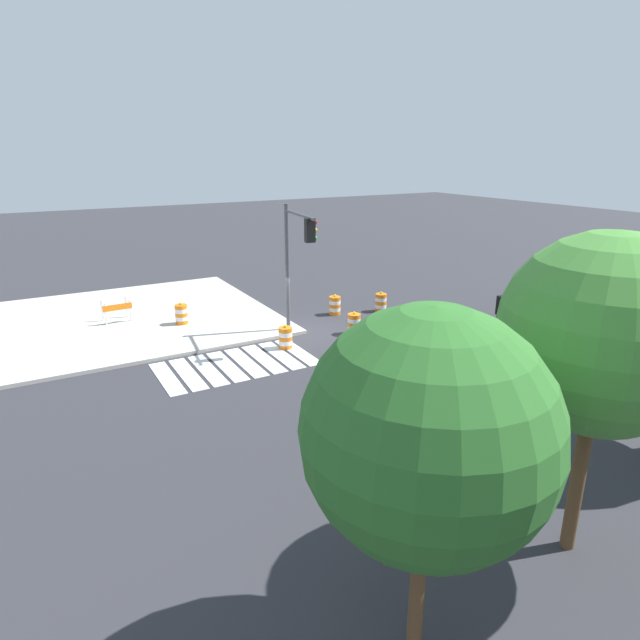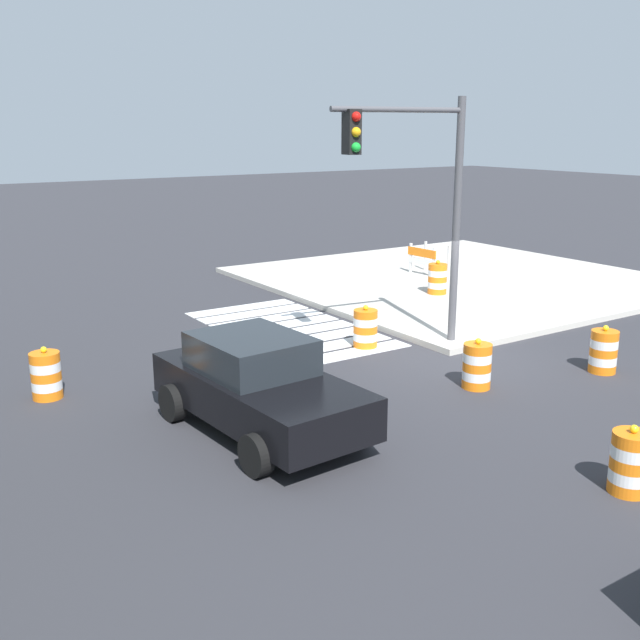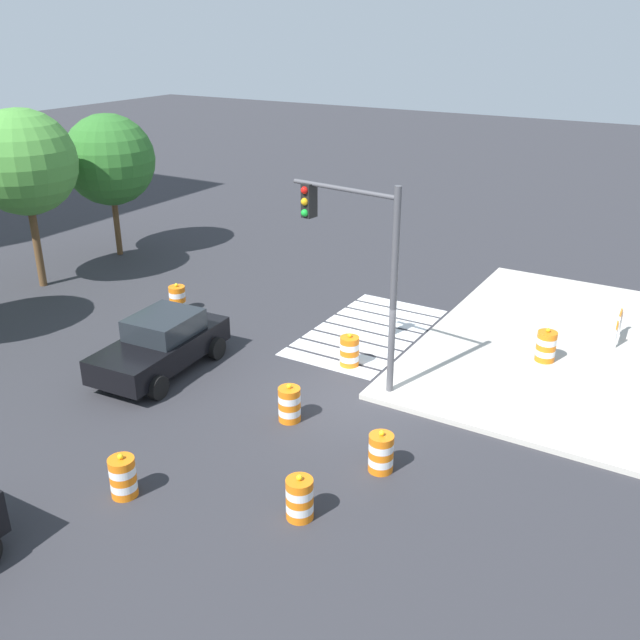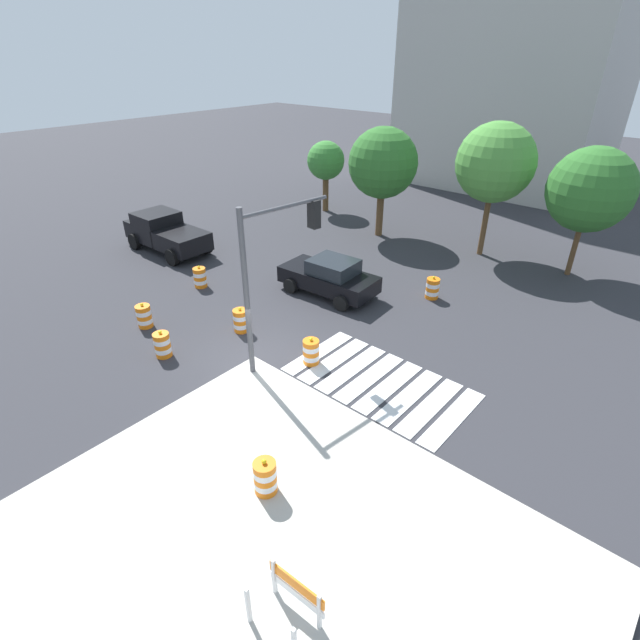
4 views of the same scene
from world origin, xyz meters
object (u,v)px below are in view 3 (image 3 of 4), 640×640
Objects in this scene: traffic_barrel_crosswalk_end at (381,453)px; traffic_barrel_median_far at (177,299)px; traffic_barrel_near_corner at (289,404)px; traffic_barrel_median_near at (123,477)px; sports_car at (162,344)px; traffic_barrel_lane_center at (300,499)px; construction_barricade at (624,325)px; street_tree_corner_lot at (109,160)px; traffic_barrel_far_curb at (349,351)px; traffic_light_pole at (357,248)px; street_tree_streetside_mid at (24,163)px; traffic_barrel_on_sidewalk at (546,346)px.

traffic_barrel_crosswalk_end and traffic_barrel_median_far have the same top height.
traffic_barrel_near_corner and traffic_barrel_median_near have the same top height.
sports_car reaches higher than traffic_barrel_lane_center.
construction_barricade is 20.37m from street_tree_corner_lot.
traffic_barrel_far_curb is at bearing -107.60° from street_tree_corner_lot.
traffic_light_pole is 0.85× the size of street_tree_streetside_mid.
traffic_barrel_near_corner is 1.00× the size of traffic_barrel_on_sidewalk.
traffic_barrel_far_curb is at bearing 129.54° from construction_barricade.
sports_car reaches higher than traffic_barrel_median_near.
traffic_barrel_lane_center is 0.19× the size of traffic_light_pole.
street_tree_streetside_mid is 1.11× the size of street_tree_corner_lot.
traffic_barrel_on_sidewalk is (9.41, -2.48, 0.15)m from traffic_barrel_lane_center.
sports_car is 4.33× the size of traffic_barrel_on_sidewalk.
traffic_light_pole reaches higher than traffic_barrel_near_corner.
traffic_barrel_median_near is (-4.33, 1.35, 0.00)m from traffic_barrel_near_corner.
street_tree_corner_lot is at bearing 62.89° from traffic_barrel_crosswalk_end.
traffic_barrel_median_near is 0.19× the size of traffic_light_pole.
sports_car is 7.72m from traffic_barrel_lane_center.
traffic_barrel_on_sidewalk is at bearing -59.06° from traffic_barrel_far_curb.
traffic_barrel_far_curb is (4.20, 3.07, 0.00)m from traffic_barrel_crosswalk_end.
street_tree_corner_lot is (7.72, 13.66, 3.55)m from traffic_barrel_near_corner.
sports_car is at bearing 112.14° from traffic_light_pole.
traffic_barrel_far_curb is at bearing -56.54° from sports_car.
traffic_barrel_median_near is 15.31m from construction_barricade.
sports_car is 5.84m from traffic_barrel_median_near.
traffic_barrel_near_corner is 1.00× the size of traffic_barrel_median_near.
traffic_barrel_median_near is 14.87m from street_tree_streetside_mid.
traffic_barrel_near_corner is at bearing 169.49° from traffic_light_pole.
street_tree_streetside_mid reaches higher than traffic_barrel_lane_center.
traffic_barrel_near_corner is 1.00× the size of traffic_barrel_lane_center.
traffic_barrel_median_near is at bearing -134.39° from street_tree_corner_lot.
construction_barricade is at bearing -50.46° from traffic_barrel_far_curb.
traffic_barrel_median_far is 1.00× the size of traffic_barrel_on_sidewalk.
traffic_light_pole is at bearing -93.61° from street_tree_streetside_mid.
traffic_light_pole is at bearing -110.04° from street_tree_corner_lot.
traffic_barrel_lane_center is at bearing -127.07° from traffic_barrel_median_far.
traffic_barrel_far_curb is at bearing 20.18° from traffic_barrel_lane_center.
street_tree_streetside_mid is at bearing 90.02° from traffic_barrel_far_curb.
traffic_light_pole is 13.85m from street_tree_streetside_mid.
traffic_barrel_on_sidewalk reaches higher than traffic_barrel_median_near.
traffic_barrel_median_near is 7.93m from traffic_light_pole.
traffic_barrel_lane_center is 1.00× the size of traffic_barrel_on_sidewalk.
traffic_barrel_on_sidewalk is at bearing -48.11° from traffic_light_pole.
traffic_barrel_crosswalk_end is at bearing -104.70° from traffic_barrel_near_corner.
traffic_barrel_far_curb is 13.81m from street_tree_streetside_mid.
street_tree_streetside_mid is (2.95, 8.70, 3.80)m from sports_car.
traffic_barrel_near_corner is at bearing 36.06° from traffic_barrel_lane_center.
street_tree_corner_lot is at bearing 72.40° from traffic_barrel_far_curb.
street_tree_streetside_mid is (3.43, 13.33, 4.16)m from traffic_barrel_near_corner.
traffic_barrel_median_far is at bearing 109.34° from construction_barricade.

